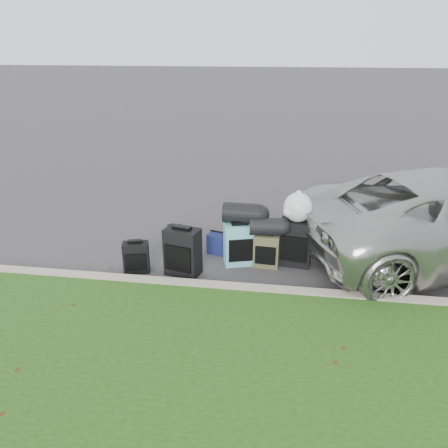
# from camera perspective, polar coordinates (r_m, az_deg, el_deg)

# --- Properties ---
(ground) EXTENTS (120.00, 120.00, 0.00)m
(ground) POSITION_cam_1_polar(r_m,az_deg,el_deg) (7.03, 0.57, -4.81)
(ground) COLOR #383535
(ground) RESTS_ON ground
(curb) EXTENTS (120.00, 0.18, 0.15)m
(curb) POSITION_cam_1_polar(r_m,az_deg,el_deg) (6.13, -0.69, -8.45)
(curb) COLOR #9E937F
(curb) RESTS_ON ground
(suitcase_small_black) EXTENTS (0.42, 0.30, 0.48)m
(suitcase_small_black) POSITION_cam_1_polar(r_m,az_deg,el_deg) (6.74, -11.39, -4.29)
(suitcase_small_black) COLOR black
(suitcase_small_black) RESTS_ON ground
(suitcase_large_black_left) EXTENTS (0.56, 0.42, 0.73)m
(suitcase_large_black_left) POSITION_cam_1_polar(r_m,az_deg,el_deg) (6.52, -5.41, -3.64)
(suitcase_large_black_left) COLOR black
(suitcase_large_black_left) RESTS_ON ground
(suitcase_olive) EXTENTS (0.40, 0.27, 0.53)m
(suitcase_olive) POSITION_cam_1_polar(r_m,az_deg,el_deg) (6.80, 5.57, -3.43)
(suitcase_olive) COLOR #423F28
(suitcase_olive) RESTS_ON ground
(suitcase_teal) EXTENTS (0.52, 0.40, 0.66)m
(suitcase_teal) POSITION_cam_1_polar(r_m,az_deg,el_deg) (6.81, 2.03, -2.67)
(suitcase_teal) COLOR teal
(suitcase_teal) RESTS_ON ground
(suitcase_large_black_right) EXTENTS (0.53, 0.36, 0.74)m
(suitcase_large_black_right) POSITION_cam_1_polar(r_m,az_deg,el_deg) (6.86, 9.32, -2.43)
(suitcase_large_black_right) COLOR black
(suitcase_large_black_right) RESTS_ON ground
(tote_green) EXTENTS (0.31, 0.27, 0.31)m
(tote_green) POSITION_cam_1_polar(r_m,az_deg,el_deg) (7.60, -6.44, -1.47)
(tote_green) COLOR #1C8239
(tote_green) RESTS_ON ground
(tote_navy) EXTENTS (0.37, 0.33, 0.34)m
(tote_navy) POSITION_cam_1_polar(r_m,az_deg,el_deg) (7.23, -0.76, -2.53)
(tote_navy) COLOR navy
(tote_navy) RESTS_ON ground
(duffel_left) EXTENTS (0.53, 0.32, 0.27)m
(duffel_left) POSITION_cam_1_polar(r_m,az_deg,el_deg) (6.63, 5.54, -0.33)
(duffel_left) COLOR black
(duffel_left) RESTS_ON suitcase_olive
(duffel_right) EXTENTS (0.57, 0.33, 0.32)m
(duffel_right) POSITION_cam_1_polar(r_m,az_deg,el_deg) (6.70, 2.31, 1.44)
(duffel_right) COLOR black
(duffel_right) RESTS_ON suitcase_teal
(trash_bag) EXTENTS (0.43, 0.43, 0.43)m
(trash_bag) POSITION_cam_1_polar(r_m,az_deg,el_deg) (6.64, 9.63, 2.16)
(trash_bag) COLOR white
(trash_bag) RESTS_ON suitcase_large_black_right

